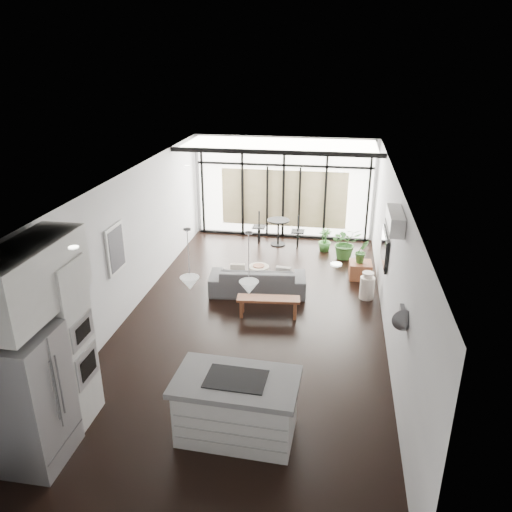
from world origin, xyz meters
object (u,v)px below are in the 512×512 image
(milk_can, at_px, (367,285))
(console_bench, at_px, (268,307))
(island, at_px, (237,407))
(sofa, at_px, (258,276))
(pouf, at_px, (259,274))
(fridge, at_px, (32,399))
(tv, at_px, (385,248))

(milk_can, bearing_deg, console_bench, -150.44)
(island, xyz_separation_m, sofa, (-0.43, 4.36, -0.05))
(console_bench, xyz_separation_m, pouf, (-0.45, 1.57, -0.01))
(pouf, distance_m, milk_can, 2.45)
(sofa, bearing_deg, fridge, 62.95)
(console_bench, relative_size, pouf, 2.63)
(pouf, height_order, milk_can, milk_can)
(island, height_order, milk_can, island)
(tv, bearing_deg, sofa, 174.60)
(island, relative_size, fridge, 0.90)
(console_bench, height_order, milk_can, milk_can)
(island, distance_m, sofa, 4.38)
(console_bench, bearing_deg, fridge, -124.70)
(island, distance_m, console_bench, 3.38)
(fridge, bearing_deg, milk_can, 50.94)
(island, distance_m, milk_can, 4.87)
(island, distance_m, tv, 4.72)
(fridge, relative_size, sofa, 0.88)
(island, xyz_separation_m, milk_can, (1.91, 4.48, -0.15))
(island, relative_size, console_bench, 1.33)
(island, height_order, tv, tv)
(fridge, bearing_deg, sofa, 69.19)
(fridge, height_order, sofa, fridge)
(console_bench, bearing_deg, pouf, 100.50)
(tv, bearing_deg, pouf, 162.93)
(console_bench, xyz_separation_m, tv, (2.20, 0.75, 1.10))
(fridge, bearing_deg, pouf, 71.73)
(tv, bearing_deg, console_bench, -161.17)
(island, height_order, console_bench, island)
(milk_can, bearing_deg, pouf, 169.27)
(fridge, relative_size, milk_can, 3.02)
(sofa, bearing_deg, pouf, -89.18)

